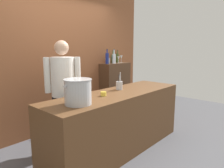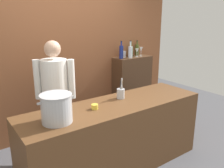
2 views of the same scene
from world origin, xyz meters
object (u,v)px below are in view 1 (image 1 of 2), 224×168
Objects in this scene: wine_bottle_cobalt at (107,58)px; wine_glass_wide at (119,58)px; wine_bottle_clear at (114,58)px; butter_jar at (103,94)px; utensil_crock at (119,85)px; spice_tin_silver at (108,61)px; wine_bottle_green at (113,58)px; wine_bottle_olive at (117,58)px; stockpot_large at (78,92)px; chef at (63,88)px; wine_glass_short at (121,58)px.

wine_glass_wide is at bearing -3.49° from wine_bottle_cobalt.
butter_jar is at bearing -142.86° from wine_bottle_clear.
utensil_crock is 2.33× the size of spice_tin_silver.
wine_bottle_green is 2.44× the size of spice_tin_silver.
wine_bottle_cobalt is 0.52m from wine_bottle_olive.
butter_jar is 2.04m from wine_glass_wide.
wine_bottle_green is at bearing 47.94° from wine_bottle_clear.
chef is at bearing 68.42° from stockpot_large.
wine_glass_wide is (1.65, 1.13, 0.39)m from butter_jar.
chef is at bearing -161.01° from wine_bottle_cobalt.
wine_bottle_green is at bearing 38.10° from butter_jar.
chef is at bearing -159.46° from spice_tin_silver.
chef is 10.57× the size of wine_glass_wide.
wine_bottle_olive reaches higher than utensil_crock.
utensil_crock is 1.60× the size of wine_glass_short.
wine_glass_short is (0.12, 0.02, 0.01)m from wine_glass_wide.
wine_bottle_clear is 0.31m from wine_glass_short.
butter_jar is at bearing -138.15° from wine_bottle_cobalt.
wine_bottle_clear is (1.97, 1.19, 0.27)m from stockpot_large.
wine_bottle_cobalt is (1.79, 1.23, 0.28)m from stockpot_large.
wine_bottle_olive is at bearing 28.97° from wine_bottle_clear.
utensil_crock is at bearing -134.95° from wine_bottle_clear.
wine_glass_wide reaches higher than butter_jar.
wine_bottle_olive is (0.32, 0.18, -0.00)m from wine_bottle_clear.
utensil_crock is at bearing -129.34° from spice_tin_silver.
wine_bottle_green reaches higher than stockpot_large.
utensil_crock is 1.44m from wine_bottle_clear.
chef reaches higher than wine_glass_short.
wine_bottle_olive is at bearing 47.79° from wine_glass_wide.
butter_jar is 2.15m from wine_glass_short.
wine_bottle_cobalt is at bearing -141.33° from spice_tin_silver.
spice_tin_silver is at bearing 118.99° from wine_bottle_clear.
stockpot_large is 2.31m from wine_bottle_clear.
spice_tin_silver is (-0.07, 0.13, -0.06)m from wine_bottle_clear.
spice_tin_silver is (1.89, 1.32, 0.22)m from stockpot_large.
butter_jar is 2.05m from wine_bottle_green.
wine_bottle_clear reaches higher than utensil_crock.
spice_tin_silver is at bearing 156.78° from wine_glass_wide.
butter_jar is at bearing -146.91° from wine_glass_short.
chef is 5.75× the size of wine_bottle_olive.
stockpot_large is 2.48m from wine_glass_wide.
wine_glass_short is (1.29, 1.03, 0.36)m from utensil_crock.
wine_bottle_cobalt is at bearing 34.57° from stockpot_large.
wine_bottle_green is (1.11, 1.12, 0.34)m from utensil_crock.
wine_glass_short is (0.30, 0.04, 0.01)m from wine_bottle_clear.
wine_bottle_clear is 2.68× the size of spice_tin_silver.
wine_bottle_cobalt is at bearing -163.16° from wine_bottle_green.
spice_tin_silver is (-0.37, 0.09, -0.06)m from wine_glass_short.
wine_bottle_clear reaches higher than wine_glass_short.
wine_bottle_green is at bearing 117.99° from wine_glass_wide.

